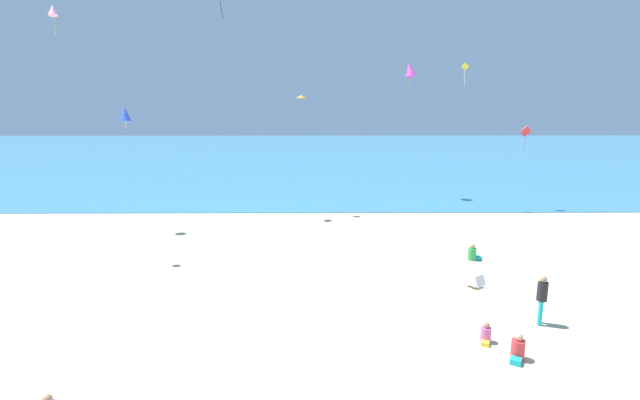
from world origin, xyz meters
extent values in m
plane|color=beige|center=(0.00, 10.00, 0.00)|extent=(120.00, 120.00, 0.00)
cube|color=teal|center=(0.00, 52.10, 0.03)|extent=(120.00, 60.00, 0.05)
cube|color=white|center=(6.27, 9.52, 0.14)|extent=(0.73, 0.73, 0.03)
cube|color=white|center=(6.43, 9.29, 0.35)|extent=(0.54, 0.46, 0.42)
cylinder|color=#B7B7BC|center=(5.97, 9.50, 0.07)|extent=(0.02, 0.02, 0.14)
cylinder|color=#B7B7BC|center=(6.39, 9.80, 0.07)|extent=(0.02, 0.02, 0.14)
cylinder|color=green|center=(7.21, 12.83, 0.29)|extent=(0.45, 0.45, 0.59)
sphere|color=tan|center=(7.21, 12.83, 0.69)|extent=(0.23, 0.23, 0.23)
cube|color=#19ADB2|center=(7.44, 12.88, 0.09)|extent=(0.47, 0.37, 0.17)
sphere|color=#A87A5B|center=(-5.80, 0.11, 1.40)|extent=(0.20, 0.20, 0.20)
cylinder|color=#D8599E|center=(5.21, 5.04, 0.24)|extent=(0.41, 0.41, 0.49)
sphere|color=#A87A5B|center=(5.21, 5.04, 0.57)|extent=(0.19, 0.19, 0.19)
cube|color=yellow|center=(5.15, 4.85, 0.07)|extent=(0.36, 0.42, 0.14)
cylinder|color=#19ADB2|center=(7.42, 6.16, 0.43)|extent=(0.15, 0.15, 0.86)
cylinder|color=#19ADB2|center=(7.51, 6.33, 0.43)|extent=(0.15, 0.15, 0.86)
cylinder|color=black|center=(7.47, 6.25, 1.18)|extent=(0.46, 0.46, 0.65)
sphere|color=#A87A5B|center=(7.47, 6.25, 1.61)|extent=(0.24, 0.24, 0.24)
cylinder|color=red|center=(5.81, 4.01, 0.30)|extent=(0.54, 0.54, 0.60)
sphere|color=tan|center=(5.81, 4.01, 0.71)|extent=(0.24, 0.24, 0.24)
cube|color=#19ADB2|center=(5.69, 3.80, 0.09)|extent=(0.48, 0.53, 0.18)
cone|color=#DB3DA8|center=(6.62, 27.37, 9.35)|extent=(1.27, 1.30, 1.14)
cylinder|color=orange|center=(6.62, 27.37, 8.52)|extent=(0.13, 0.14, 0.85)
pyramid|color=orange|center=(-1.09, 22.33, 7.49)|extent=(0.62, 0.55, 0.25)
cylinder|color=#DB3DA8|center=(-1.08, 22.31, 6.89)|extent=(0.06, 0.09, 0.51)
cone|color=pink|center=(-11.78, 13.88, 11.29)|extent=(0.56, 0.63, 0.58)
cylinder|color=#99DB33|center=(-11.78, 13.88, 10.65)|extent=(0.06, 0.09, 0.88)
cone|color=blue|center=(-10.68, 18.31, 6.57)|extent=(0.80, 0.86, 0.83)
cylinder|color=yellow|center=(-10.68, 18.31, 6.03)|extent=(0.04, 0.06, 0.47)
cube|color=yellow|center=(9.46, 23.42, 9.39)|extent=(0.45, 0.30, 0.48)
cylinder|color=white|center=(9.46, 23.42, 8.67)|extent=(0.17, 0.13, 1.07)
cube|color=red|center=(13.68, 23.27, 5.25)|extent=(0.78, 0.27, 0.78)
cylinder|color=purple|center=(13.68, 23.27, 4.45)|extent=(0.11, 0.14, 1.02)
cylinder|color=black|center=(-5.85, 22.24, 12.60)|extent=(0.18, 0.09, 1.01)
camera|label=1|loc=(-0.12, -9.11, 7.69)|focal=27.51mm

